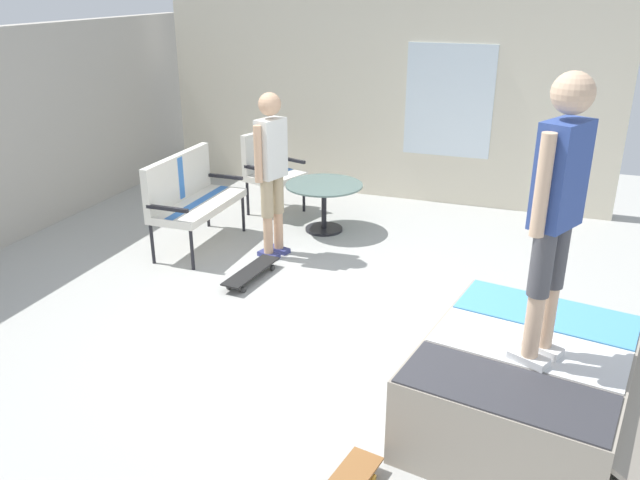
# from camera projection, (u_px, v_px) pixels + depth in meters

# --- Properties ---
(ground_plane) EXTENTS (12.00, 12.00, 0.10)m
(ground_plane) POSITION_uv_depth(u_px,v_px,m) (319.00, 332.00, 5.56)
(ground_plane) COLOR #A8A8A3
(house_facade) EXTENTS (0.23, 6.00, 2.61)m
(house_facade) POSITION_uv_depth(u_px,v_px,m) (383.00, 99.00, 8.52)
(house_facade) COLOR beige
(house_facade) RESTS_ON ground_plane
(skate_ramp) EXTENTS (1.91, 2.27, 0.60)m
(skate_ramp) POSITION_uv_depth(u_px,v_px,m) (528.00, 387.00, 4.20)
(skate_ramp) COLOR gray
(skate_ramp) RESTS_ON ground_plane
(patio_bench) EXTENTS (1.25, 0.55, 1.02)m
(patio_bench) POSITION_uv_depth(u_px,v_px,m) (189.00, 192.00, 7.03)
(patio_bench) COLOR black
(patio_bench) RESTS_ON ground_plane
(patio_chair_near_house) EXTENTS (0.76, 0.71, 1.02)m
(patio_chair_near_house) POSITION_uv_depth(u_px,v_px,m) (268.00, 165.00, 8.09)
(patio_chair_near_house) COLOR black
(patio_chair_near_house) RESTS_ON ground_plane
(patio_table) EXTENTS (0.90, 0.90, 0.57)m
(patio_table) POSITION_uv_depth(u_px,v_px,m) (324.00, 198.00, 7.54)
(patio_table) COLOR black
(patio_table) RESTS_ON ground_plane
(person_watching) EXTENTS (0.46, 0.31, 1.74)m
(person_watching) POSITION_uv_depth(u_px,v_px,m) (271.00, 163.00, 6.63)
(person_watching) COLOR navy
(person_watching) RESTS_ON ground_plane
(person_skater) EXTENTS (0.44, 0.34, 1.72)m
(person_skater) POSITION_uv_depth(u_px,v_px,m) (557.00, 201.00, 3.60)
(person_skater) COLOR silver
(person_skater) RESTS_ON skate_ramp
(skateboard_by_bench) EXTENTS (0.82, 0.28, 0.10)m
(skateboard_by_bench) POSITION_uv_depth(u_px,v_px,m) (251.00, 272.00, 6.39)
(skateboard_by_bench) COLOR black
(skateboard_by_bench) RESTS_ON ground_plane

